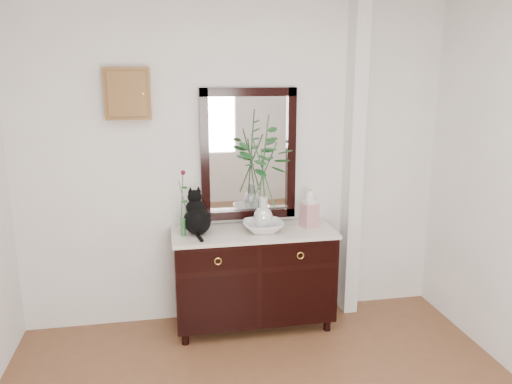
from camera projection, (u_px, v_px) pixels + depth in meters
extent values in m
cube|color=white|center=(237.00, 165.00, 4.17)|extent=(3.60, 0.04, 2.70)
cube|color=white|center=(353.00, 163.00, 4.27)|extent=(0.12, 0.20, 2.70)
cube|color=black|center=(254.00, 275.00, 4.16)|extent=(1.30, 0.50, 0.82)
cube|color=white|center=(254.00, 233.00, 4.07)|extent=(1.33, 0.52, 0.03)
cube|color=black|center=(249.00, 155.00, 4.15)|extent=(0.80, 0.06, 1.10)
cube|color=white|center=(248.00, 154.00, 4.17)|extent=(0.66, 0.01, 0.96)
cube|color=brown|center=(128.00, 94.00, 3.84)|extent=(0.35, 0.10, 0.40)
imported|color=silver|center=(263.00, 227.00, 4.05)|extent=(0.35, 0.35, 0.08)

